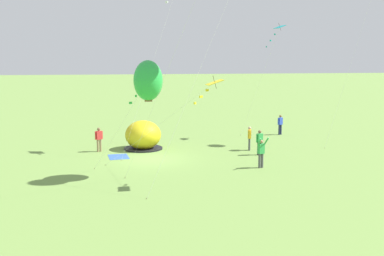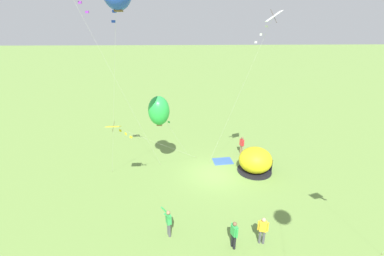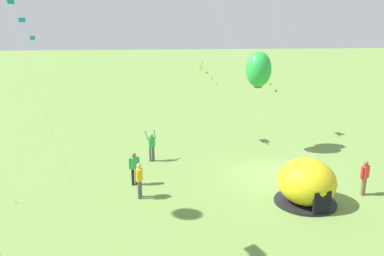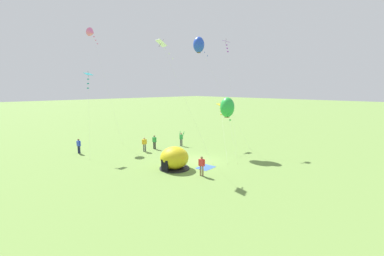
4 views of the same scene
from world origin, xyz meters
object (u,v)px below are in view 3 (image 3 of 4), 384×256
object	(u,v)px
kite_green	(259,70)
person_flying_kite	(151,145)
person_far_back	(134,167)
person_near_tent	(365,176)
popup_tent	(306,183)
kite_yellow	(205,70)
person_watching_sky	(139,179)

from	to	relation	value
kite_green	person_flying_kite	bearing A→B (deg)	96.93
person_far_back	person_near_tent	world-z (taller)	same
popup_tent	kite_green	bearing A→B (deg)	-0.64
person_far_back	kite_yellow	size ratio (longest dim) A/B	0.28
person_watching_sky	kite_green	xyz separation A→B (m)	(5.97, -7.60, 4.40)
person_near_tent	kite_green	world-z (taller)	kite_green
person_flying_kite	kite_yellow	distance (m)	6.52
person_flying_kite	person_far_back	bearing A→B (deg)	163.66
person_flying_kite	kite_green	bearing A→B (deg)	-83.07
popup_tent	person_far_back	world-z (taller)	popup_tent
popup_tent	person_near_tent	distance (m)	3.17
person_far_back	kite_yellow	bearing A→B (deg)	-35.89
popup_tent	person_watching_sky	world-z (taller)	popup_tent
person_flying_kite	person_near_tent	bearing A→B (deg)	-123.13
kite_yellow	kite_green	distance (m)	3.80
popup_tent	person_far_back	xyz separation A→B (m)	(3.32, 7.74, -0.03)
person_near_tent	kite_yellow	bearing A→B (deg)	31.86
person_far_back	kite_green	bearing A→B (deg)	-60.94
popup_tent	person_watching_sky	xyz separation A→B (m)	(1.70, 7.51, -0.03)
person_far_back	kite_yellow	world-z (taller)	kite_yellow
person_watching_sky	kite_green	distance (m)	10.62
person_near_tent	person_watching_sky	size ratio (longest dim) A/B	1.00
person_far_back	popup_tent	bearing A→B (deg)	-113.20
person_far_back	kite_green	distance (m)	9.98
kite_green	person_far_back	bearing A→B (deg)	119.06
person_watching_sky	kite_green	world-z (taller)	kite_green
person_flying_kite	person_watching_sky	bearing A→B (deg)	171.12
popup_tent	person_flying_kite	size ratio (longest dim) A/B	1.49
person_flying_kite	kite_yellow	bearing A→B (deg)	-50.06
person_far_back	kite_green	xyz separation A→B (m)	(4.35, -7.83, 4.40)
popup_tent	person_far_back	distance (m)	8.42
person_flying_kite	person_watching_sky	xyz separation A→B (m)	(-5.14, 0.80, -0.03)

